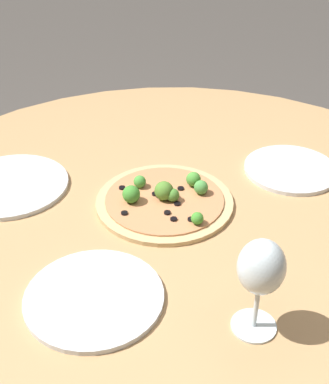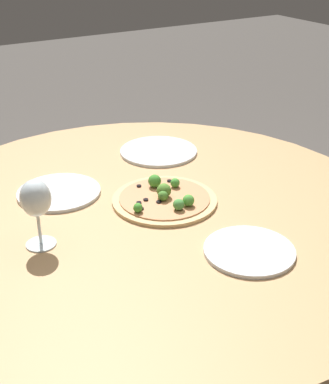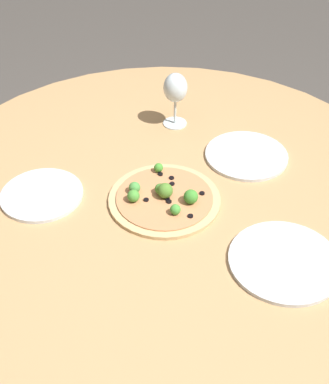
{
  "view_description": "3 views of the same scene",
  "coord_description": "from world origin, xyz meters",
  "px_view_note": "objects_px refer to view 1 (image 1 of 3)",
  "views": [
    {
      "loc": [
        0.82,
        -0.29,
        1.42
      ],
      "look_at": [
        -0.07,
        -0.01,
        0.8
      ],
      "focal_mm": 50.0,
      "sensor_mm": 36.0,
      "label": 1
    },
    {
      "loc": [
        0.62,
        1.11,
        1.47
      ],
      "look_at": [
        -0.07,
        -0.01,
        0.8
      ],
      "focal_mm": 50.0,
      "sensor_mm": 36.0,
      "label": 2
    },
    {
      "loc": [
        -1.1,
        -0.19,
        1.68
      ],
      "look_at": [
        -0.07,
        -0.01,
        0.8
      ],
      "focal_mm": 50.0,
      "sensor_mm": 36.0,
      "label": 3
    }
  ],
  "objects_px": {
    "plate_far": "(291,169)",
    "wine_glass": "(261,270)",
    "plate_near": "(94,297)",
    "plate_side": "(10,185)",
    "pizza": "(165,199)"
  },
  "relations": [
    {
      "from": "plate_far",
      "to": "wine_glass",
      "type": "bearing_deg",
      "value": -35.39
    },
    {
      "from": "pizza",
      "to": "plate_side",
      "type": "bearing_deg",
      "value": -118.09
    },
    {
      "from": "pizza",
      "to": "plate_near",
      "type": "xyz_separation_m",
      "value": [
        0.23,
        -0.2,
        -0.01
      ]
    },
    {
      "from": "pizza",
      "to": "plate_side",
      "type": "xyz_separation_m",
      "value": [
        -0.17,
        -0.31,
        -0.01
      ]
    },
    {
      "from": "wine_glass",
      "to": "plate_side",
      "type": "bearing_deg",
      "value": -147.45
    },
    {
      "from": "pizza",
      "to": "wine_glass",
      "type": "xyz_separation_m",
      "value": [
        0.37,
        0.03,
        0.11
      ]
    },
    {
      "from": "wine_glass",
      "to": "plate_near",
      "type": "height_order",
      "value": "wine_glass"
    },
    {
      "from": "plate_near",
      "to": "plate_far",
      "type": "relative_size",
      "value": 1.1
    },
    {
      "from": "plate_near",
      "to": "plate_far",
      "type": "xyz_separation_m",
      "value": [
        -0.27,
        0.52,
        0.0
      ]
    },
    {
      "from": "wine_glass",
      "to": "plate_near",
      "type": "distance_m",
      "value": 0.29
    },
    {
      "from": "plate_far",
      "to": "plate_side",
      "type": "bearing_deg",
      "value": -101.47
    },
    {
      "from": "plate_near",
      "to": "plate_side",
      "type": "xyz_separation_m",
      "value": [
        -0.4,
        -0.11,
        0.0
      ]
    },
    {
      "from": "pizza",
      "to": "wine_glass",
      "type": "distance_m",
      "value": 0.39
    },
    {
      "from": "wine_glass",
      "to": "plate_far",
      "type": "xyz_separation_m",
      "value": [
        -0.41,
        0.29,
        -0.12
      ]
    },
    {
      "from": "plate_near",
      "to": "pizza",
      "type": "bearing_deg",
      "value": 139.44
    }
  ]
}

